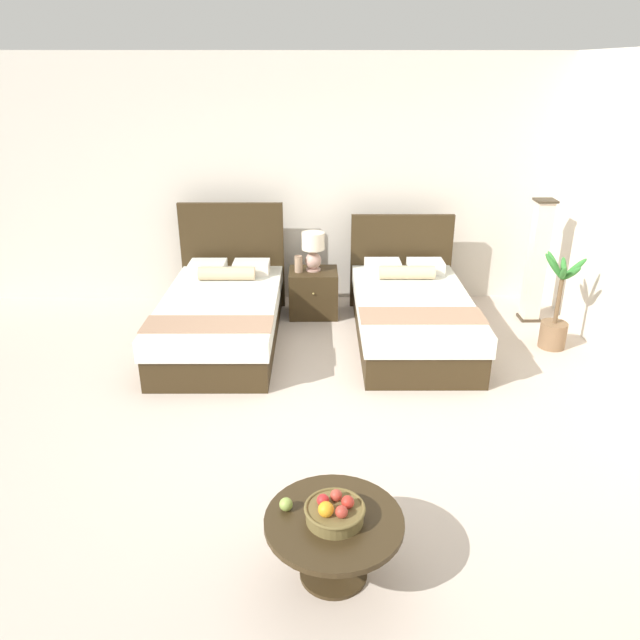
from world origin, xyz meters
TOP-DOWN VIEW (x-y plane):
  - ground_plane at (0.00, 0.00)m, footprint 9.54×9.40m
  - wall_back at (0.00, 2.90)m, footprint 9.54×0.12m
  - bed_near_window at (-1.01, 1.54)m, footprint 1.24×2.24m
  - bed_near_corner at (1.01, 1.53)m, footprint 1.22×2.18m
  - nightstand at (-0.03, 2.25)m, footprint 0.56×0.50m
  - table_lamp at (-0.03, 2.27)m, footprint 0.26×0.26m
  - vase at (-0.20, 2.21)m, footprint 0.09×0.09m
  - coffee_table at (0.07, -1.72)m, footprint 0.79×0.79m
  - fruit_bowl at (0.07, -1.73)m, footprint 0.34×0.34m
  - loose_apple at (-0.20, -1.65)m, footprint 0.08×0.08m
  - floor_lamp_corner at (2.49, 2.07)m, footprint 0.22×0.22m
  - potted_palm at (2.47, 1.31)m, footprint 0.45×0.48m

SIDE VIEW (x-z plane):
  - ground_plane at x=0.00m, z-range -0.02..0.00m
  - nightstand at x=-0.03m, z-range 0.00..0.54m
  - bed_near_corner at x=1.01m, z-range -0.27..0.87m
  - bed_near_window at x=-1.01m, z-range -0.34..0.94m
  - coffee_table at x=0.07m, z-range 0.10..0.51m
  - potted_palm at x=2.47m, z-range -0.20..0.84m
  - loose_apple at x=-0.20m, z-range 0.41..0.48m
  - fruit_bowl at x=0.07m, z-range 0.39..0.55m
  - vase at x=-0.20m, z-range 0.54..0.74m
  - floor_lamp_corner at x=2.49m, z-range 0.00..1.40m
  - table_lamp at x=-0.03m, z-range 0.59..1.04m
  - wall_back at x=0.00m, z-range 0.00..2.90m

